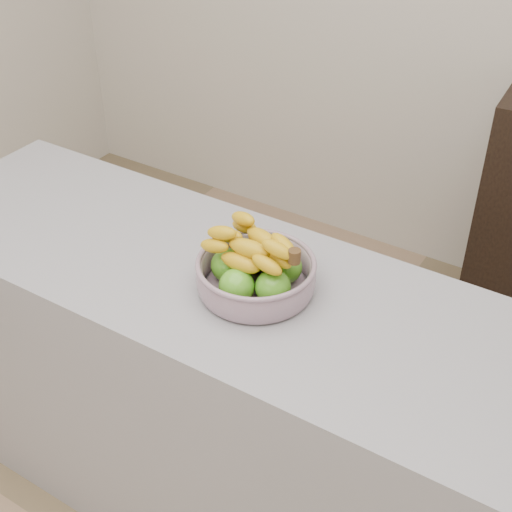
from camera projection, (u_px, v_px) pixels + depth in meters
The scene contains 2 objects.
counter at pixel (239, 407), 2.02m from camera, with size 2.00×0.60×0.90m, color gray.
fruit_bowl at pixel (256, 271), 1.70m from camera, with size 0.29×0.29×0.16m.
Camera 1 is at (0.78, -0.77, 1.97)m, focal length 50.00 mm.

